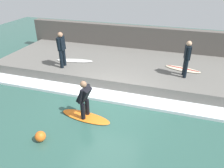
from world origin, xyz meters
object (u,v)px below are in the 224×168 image
surfer_riding (84,98)px  surfer_waiting_far (62,48)px  surfboard_riding (86,117)px  surfer_waiting_near (187,57)px  surfboard_waiting_far (75,60)px  marker_buoy (40,136)px  surfboard_waiting_near (183,69)px

surfer_riding → surfer_waiting_far: bearing=40.0°
surfboard_riding → surfer_waiting_far: 3.86m
surfer_waiting_near → surfer_waiting_far: bearing=96.5°
surfer_waiting_near → surfboard_waiting_far: bearing=88.3°
marker_buoy → surfboard_waiting_near: bearing=-35.2°
surfer_waiting_far → surfer_waiting_near: bearing=-83.5°
surfboard_riding → surfboard_waiting_far: (3.53, 2.11, 0.53)m
surfer_riding → surfer_waiting_near: size_ratio=0.88×
surfer_riding → marker_buoy: 1.82m
surfer_waiting_near → surfer_waiting_far: surfer_waiting_far is taller
surfer_riding → surfboard_waiting_far: surfer_riding is taller
surfer_riding → surfer_waiting_near: bearing=-43.2°
surfer_riding → surfer_waiting_far: surfer_waiting_far is taller
marker_buoy → surfboard_riding: bearing=-29.0°
surfboard_waiting_near → surfboard_riding: bearing=142.7°
surfboard_waiting_near → marker_buoy: surfboard_waiting_near is taller
surfboard_waiting_near → marker_buoy: 6.82m
surfboard_riding → surfer_waiting_near: 4.83m
surfer_waiting_near → surfboard_waiting_far: surfer_waiting_near is taller
surfer_waiting_far → surfboard_waiting_near: bearing=-76.2°
surfboard_riding → surfer_riding: (0.00, 0.00, 0.79)m
surfboard_riding → surfer_waiting_far: surfer_waiting_far is taller
surfer_riding → surfer_waiting_far: size_ratio=0.84×
surfer_riding → surfboard_waiting_near: size_ratio=0.82×
surfer_waiting_far → surfboard_waiting_far: bearing=-14.3°
surfer_waiting_far → surfboard_waiting_far: (0.78, -0.20, -0.89)m
surfboard_riding → surfboard_waiting_near: size_ratio=1.15×
surfer_waiting_near → surfboard_waiting_near: bearing=5.1°
surfboard_waiting_near → marker_buoy: size_ratio=5.12×
surfer_waiting_near → marker_buoy: 6.41m
surfer_waiting_near → surfer_waiting_far: 5.51m
surfer_waiting_far → surfboard_riding: bearing=-140.0°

